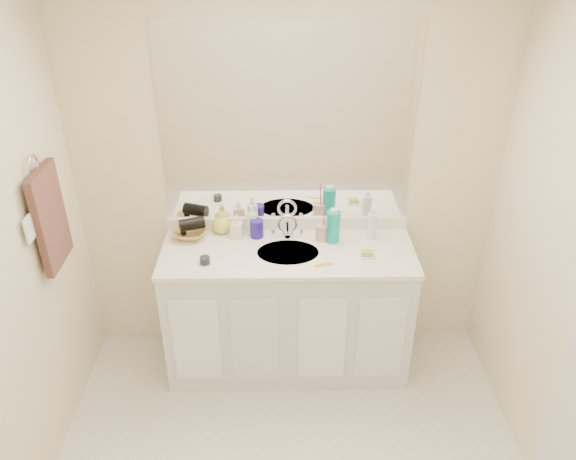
{
  "coord_description": "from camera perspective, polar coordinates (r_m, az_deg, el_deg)",
  "views": [
    {
      "loc": [
        -0.04,
        -1.81,
        2.67
      ],
      "look_at": [
        0.0,
        0.97,
        1.05
      ],
      "focal_mm": 35.0,
      "sensor_mm": 36.0,
      "label": 1
    }
  ],
  "objects": [
    {
      "name": "green_soap",
      "position": [
        3.32,
        8.03,
        -2.32
      ],
      "size": [
        0.07,
        0.05,
        0.02
      ],
      "primitive_type": "cube",
      "rotation": [
        0.0,
        0.0,
        -0.07
      ],
      "color": "#A1BF2E",
      "rests_on": "soap_dish"
    },
    {
      "name": "orange_comb",
      "position": [
        3.23,
        3.62,
        -3.53
      ],
      "size": [
        0.11,
        0.05,
        0.0
      ],
      "primitive_type": "cube",
      "rotation": [
        0.0,
        0.0,
        0.25
      ],
      "color": "orange",
      "rests_on": "countertop"
    },
    {
      "name": "soap_dish",
      "position": [
        3.33,
        8.01,
        -2.59
      ],
      "size": [
        0.1,
        0.09,
        0.01
      ],
      "primitive_type": "cube",
      "rotation": [
        0.0,
        0.0,
        0.12
      ],
      "color": "white",
      "rests_on": "countertop"
    },
    {
      "name": "tan_cup",
      "position": [
        3.44,
        3.43,
        -0.27
      ],
      "size": [
        0.07,
        0.07,
        0.1
      ],
      "primitive_type": "cylinder",
      "rotation": [
        0.0,
        0.0,
        0.01
      ],
      "color": "#C6A88B",
      "rests_on": "countertop"
    },
    {
      "name": "wall_back",
      "position": [
        3.44,
        -0.08,
        4.88
      ],
      "size": [
        2.6,
        0.02,
        2.4
      ],
      "primitive_type": "cube",
      "color": "#FAECC3",
      "rests_on": "floor"
    },
    {
      "name": "clear_pump_bottle",
      "position": [
        3.48,
        8.52,
        0.43
      ],
      "size": [
        0.07,
        0.07,
        0.17
      ],
      "primitive_type": "cylinder",
      "rotation": [
        0.0,
        0.0,
        0.09
      ],
      "color": "white",
      "rests_on": "countertop"
    },
    {
      "name": "ceiling",
      "position": [
        1.83,
        0.5,
        21.65
      ],
      "size": [
        2.6,
        2.6,
        0.02
      ],
      "primitive_type": "cube",
      "color": "white",
      "rests_on": "wall_back"
    },
    {
      "name": "mirror",
      "position": [
        3.3,
        -0.09,
        10.49
      ],
      "size": [
        1.48,
        0.01,
        1.2
      ],
      "primitive_type": "cube",
      "color": "white",
      "rests_on": "wall_back"
    },
    {
      "name": "dark_jar",
      "position": [
        3.26,
        -8.44,
        -3.06
      ],
      "size": [
        0.06,
        0.06,
        0.04
      ],
      "primitive_type": "cylinder",
      "rotation": [
        0.0,
        0.0,
        -0.0
      ],
      "color": "black",
      "rests_on": "countertop"
    },
    {
      "name": "hair_dryer",
      "position": [
        3.5,
        -9.73,
        0.62
      ],
      "size": [
        0.17,
        0.12,
        0.08
      ],
      "primitive_type": "cylinder",
      "rotation": [
        0.0,
        1.57,
        0.34
      ],
      "color": "black",
      "rests_on": "wicker_basket"
    },
    {
      "name": "switch_plate",
      "position": [
        3.02,
        -24.81,
        0.1
      ],
      "size": [
        0.01,
        0.08,
        0.13
      ],
      "primitive_type": "cube",
      "color": "white",
      "rests_on": "wall_left"
    },
    {
      "name": "blue_mug",
      "position": [
        3.47,
        -3.19,
        0.17
      ],
      "size": [
        0.1,
        0.1,
        0.12
      ],
      "primitive_type": "cylinder",
      "rotation": [
        0.0,
        0.0,
        0.15
      ],
      "color": "#25148E",
      "rests_on": "countertop"
    },
    {
      "name": "vanity_cabinet",
      "position": [
        3.62,
        -0.01,
        -8.18
      ],
      "size": [
        1.5,
        0.55,
        0.85
      ],
      "primitive_type": "cube",
      "color": "silver",
      "rests_on": "floor"
    },
    {
      "name": "wicker_basket",
      "position": [
        3.54,
        -9.97,
        -0.28
      ],
      "size": [
        0.24,
        0.24,
        0.05
      ],
      "primitive_type": "imported",
      "rotation": [
        0.0,
        0.0,
        -0.13
      ],
      "color": "#B78B49",
      "rests_on": "countertop"
    },
    {
      "name": "toothbrush",
      "position": [
        3.39,
        3.65,
        1.19
      ],
      "size": [
        0.02,
        0.04,
        0.18
      ],
      "primitive_type": "cylinder",
      "rotation": [
        0.14,
        0.0,
        -0.33
      ],
      "color": "#F64095",
      "rests_on": "tan_cup"
    },
    {
      "name": "soap_bottle_cream",
      "position": [
        3.47,
        -5.23,
        0.36
      ],
      "size": [
        0.08,
        0.08,
        0.15
      ],
      "primitive_type": "imported",
      "rotation": [
        0.0,
        0.0,
        -0.23
      ],
      "color": "#FFE9CF",
      "rests_on": "countertop"
    },
    {
      "name": "backsplash",
      "position": [
        3.56,
        -0.08,
        0.7
      ],
      "size": [
        1.52,
        0.03,
        0.08
      ],
      "primitive_type": "cube",
      "color": "white",
      "rests_on": "countertop"
    },
    {
      "name": "faucet",
      "position": [
        3.47,
        -0.05,
        0.1
      ],
      "size": [
        0.02,
        0.02,
        0.11
      ],
      "primitive_type": "cylinder",
      "color": "silver",
      "rests_on": "countertop"
    },
    {
      "name": "hand_towel",
      "position": [
        3.19,
        -23.01,
        1.13
      ],
      "size": [
        0.04,
        0.32,
        0.55
      ],
      "primitive_type": "cube",
      "color": "#3E2521",
      "rests_on": "towel_ring"
    },
    {
      "name": "towel_ring",
      "position": [
        3.08,
        -24.46,
        6.01
      ],
      "size": [
        0.01,
        0.11,
        0.11
      ],
      "primitive_type": "torus",
      "rotation": [
        0.0,
        1.57,
        0.0
      ],
      "color": "silver",
      "rests_on": "wall_left"
    },
    {
      "name": "soap_bottle_white",
      "position": [
        3.49,
        -3.69,
        1.1
      ],
      "size": [
        0.08,
        0.08,
        0.2
      ],
      "primitive_type": "imported",
      "rotation": [
        0.0,
        0.0,
        -0.05
      ],
      "color": "white",
      "rests_on": "countertop"
    },
    {
      "name": "mouthwash_bottle",
      "position": [
        3.41,
        4.61,
        0.35
      ],
      "size": [
        0.09,
        0.09,
        0.2
      ],
      "primitive_type": "cylinder",
      "rotation": [
        0.0,
        0.0,
        0.08
      ],
      "color": "#0DA79E",
      "rests_on": "countertop"
    },
    {
      "name": "soap_bottle_yellow",
      "position": [
        3.53,
        -6.79,
        0.86
      ],
      "size": [
        0.14,
        0.14,
        0.15
      ],
      "primitive_type": "imported",
      "rotation": [
        0.0,
        0.0,
        -0.25
      ],
      "color": "#DFD756",
      "rests_on": "countertop"
    },
    {
      "name": "sink_basin",
      "position": [
        3.35,
        -0.01,
        -2.44
      ],
      "size": [
        0.37,
        0.37,
        0.02
      ],
      "primitive_type": "cylinder",
      "color": "beige",
      "rests_on": "countertop"
    },
    {
      "name": "countertop",
      "position": [
        3.37,
        -0.01,
        -2.3
      ],
      "size": [
        1.52,
        0.57,
        0.03
      ],
      "primitive_type": "cube",
      "color": "white",
      "rests_on": "vanity_cabinet"
    }
  ]
}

